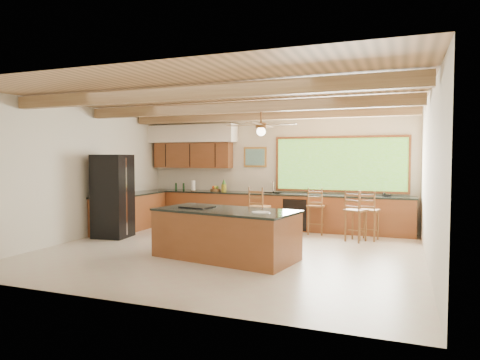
% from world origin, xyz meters
% --- Properties ---
extents(ground, '(7.20, 7.20, 0.00)m').
position_xyz_m(ground, '(0.00, 0.00, 0.00)').
color(ground, beige).
rests_on(ground, ground).
extents(room_shell, '(7.27, 6.54, 3.02)m').
position_xyz_m(room_shell, '(-0.17, 0.65, 2.21)').
color(room_shell, beige).
rests_on(room_shell, ground).
extents(counter_run, '(7.12, 3.10, 1.26)m').
position_xyz_m(counter_run, '(-0.82, 2.52, 0.46)').
color(counter_run, brown).
rests_on(counter_run, ground).
extents(island, '(2.74, 1.63, 0.91)m').
position_xyz_m(island, '(0.18, -0.58, 0.45)').
color(island, brown).
rests_on(island, ground).
extents(refrigerator, '(0.81, 0.79, 1.90)m').
position_xyz_m(refrigerator, '(-3.05, 0.40, 0.95)').
color(refrigerator, black).
rests_on(refrigerator, ground).
extents(bar_stool_a, '(0.46, 0.46, 1.17)m').
position_xyz_m(bar_stool_a, '(0.10, 1.54, 0.69)').
color(bar_stool_a, brown).
rests_on(bar_stool_a, ground).
extents(bar_stool_b, '(0.42, 0.42, 1.13)m').
position_xyz_m(bar_stool_b, '(1.26, 2.39, 0.67)').
color(bar_stool_b, brown).
rests_on(bar_stool_b, ground).
extents(bar_stool_c, '(0.46, 0.46, 1.11)m').
position_xyz_m(bar_stool_c, '(2.50, 2.06, 0.66)').
color(bar_stool_c, brown).
rests_on(bar_stool_c, ground).
extents(bar_stool_d, '(0.53, 0.53, 1.13)m').
position_xyz_m(bar_stool_d, '(2.24, 1.81, 0.67)').
color(bar_stool_d, brown).
rests_on(bar_stool_d, ground).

